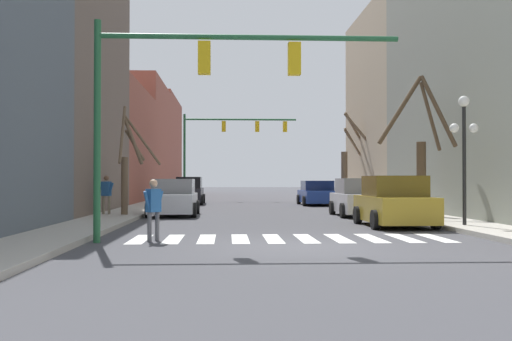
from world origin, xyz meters
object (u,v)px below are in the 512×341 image
object	(u,v)px
car_parked_left_far	(189,192)
pedestrian_on_left_sidewalk	(382,189)
street_lamp_right_corner	(464,133)
car_parked_right_far	(317,194)
street_tree_right_far	(421,153)
car_parked_right_mid	(394,203)
traffic_signal_near	(192,79)
traffic_signal_far	(226,135)
street_tree_left_far	(350,162)
car_driving_toward_lane	(174,199)
street_tree_left_near	(128,167)
car_parked_left_mid	(358,199)
pedestrian_on_right_sidewalk	(106,191)
pedestrian_waiting_at_curb	(153,205)

from	to	relation	value
car_parked_left_far	pedestrian_on_left_sidewalk	size ratio (longest dim) A/B	2.92
street_lamp_right_corner	pedestrian_on_left_sidewalk	size ratio (longest dim) A/B	2.51
car_parked_right_far	street_tree_right_far	xyz separation A→B (m)	(2.17, -13.90, 1.95)
street_lamp_right_corner	car_parked_right_mid	xyz separation A→B (m)	(-1.90, 1.39, -2.30)
traffic_signal_near	traffic_signal_far	distance (m)	31.71
street_lamp_right_corner	street_tree_left_far	bearing A→B (deg)	88.53
traffic_signal_near	street_tree_left_far	bearing A→B (deg)	69.25
car_driving_toward_lane	pedestrian_on_left_sidewalk	size ratio (longest dim) A/B	2.70
car_parked_right_far	street_tree_left_near	xyz separation A→B (m)	(-9.90, -12.55, 1.41)
car_parked_left_mid	street_tree_left_far	distance (m)	13.57
car_parked_right_mid	traffic_signal_far	bearing A→B (deg)	12.21
street_lamp_right_corner	car_parked_right_mid	bearing A→B (deg)	143.89
car_driving_toward_lane	car_parked_right_far	bearing A→B (deg)	-36.49
pedestrian_on_left_sidewalk	street_tree_left_far	world-z (taller)	street_tree_left_far
pedestrian_on_right_sidewalk	street_tree_left_far	world-z (taller)	street_tree_left_far
street_tree_left_near	pedestrian_on_left_sidewalk	bearing A→B (deg)	18.09
car_parked_right_mid	car_parked_right_far	world-z (taller)	car_parked_right_mid
car_parked_right_mid	pedestrian_on_left_sidewalk	distance (m)	9.04
traffic_signal_near	pedestrian_on_left_sidewalk	xyz separation A→B (m)	(8.53, 13.74, -3.06)
traffic_signal_far	pedestrian_on_left_sidewalk	world-z (taller)	traffic_signal_far
car_parked_left_far	street_tree_left_near	bearing A→B (deg)	173.30
pedestrian_waiting_at_curb	pedestrian_on_left_sidewalk	distance (m)	16.52
street_tree_left_far	street_tree_right_far	bearing A→B (deg)	-90.97
street_lamp_right_corner	car_parked_left_far	xyz separation A→B (m)	(-10.11, 20.74, -2.27)
car_parked_left_mid	traffic_signal_near	bearing A→B (deg)	148.03
car_parked_right_mid	pedestrian_on_right_sidewalk	world-z (taller)	pedestrian_on_right_sidewalk
traffic_signal_near	car_parked_left_far	size ratio (longest dim) A/B	1.62
street_lamp_right_corner	street_tree_right_far	distance (m)	5.05
car_parked_left_far	pedestrian_on_right_sidewalk	distance (m)	14.36
traffic_signal_near	car_parked_right_mid	xyz separation A→B (m)	(6.65, 4.90, -3.39)
street_lamp_right_corner	traffic_signal_near	bearing A→B (deg)	-157.65
street_lamp_right_corner	car_parked_left_far	distance (m)	23.19
traffic_signal_far	car_parked_right_mid	bearing A→B (deg)	-77.79
car_parked_left_mid	street_tree_right_far	xyz separation A→B (m)	(2.11, -2.19, 1.90)
pedestrian_on_right_sidewalk	traffic_signal_far	bearing A→B (deg)	98.67
car_parked_left_far	car_parked_right_far	world-z (taller)	car_parked_left_far
car_parked_left_mid	pedestrian_on_left_sidewalk	xyz separation A→B (m)	(1.83, 3.00, 0.36)
traffic_signal_near	pedestrian_on_left_sidewalk	distance (m)	16.46
car_parked_right_far	pedestrian_on_right_sidewalk	xyz separation A→B (m)	(-10.84, -12.30, 0.39)
pedestrian_waiting_at_curb	street_tree_left_far	world-z (taller)	street_tree_left_far
car_parked_left_far	pedestrian_on_left_sidewalk	bearing A→B (deg)	-136.19
traffic_signal_far	street_tree_right_far	bearing A→B (deg)	-71.01
traffic_signal_near	street_tree_left_far	size ratio (longest dim) A/B	1.31
street_tree_left_far	traffic_signal_near	bearing A→B (deg)	-110.75
traffic_signal_far	car_driving_toward_lane	bearing A→B (deg)	-96.54
car_parked_left_mid	pedestrian_on_right_sidewalk	xyz separation A→B (m)	(-10.89, -0.59, 0.34)
street_tree_right_far	street_tree_left_near	size ratio (longest dim) A/B	1.27
street_lamp_right_corner	car_parked_right_mid	size ratio (longest dim) A/B	0.99
pedestrian_on_right_sidewalk	street_tree_left_far	size ratio (longest dim) A/B	0.27
car_parked_right_far	pedestrian_on_left_sidewalk	bearing A→B (deg)	-167.79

